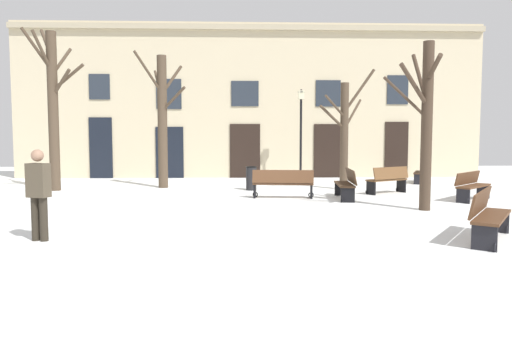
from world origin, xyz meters
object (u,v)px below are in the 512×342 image
tree_right_of_center (53,104)px  person_crossing_plaza (39,191)px  tree_foreground (162,119)px  streetlamp (301,125)px  bench_back_to_back_left (346,183)px  bench_by_litter_bin (422,172)px  bench_near_lamp (388,180)px  litter_bin (251,178)px  bench_far_corner (283,183)px  bench_facing_shops (472,185)px  bench_near_center_tree (488,214)px  tree_left_of_center (426,120)px  tree_center (345,132)px

tree_right_of_center → person_crossing_plaza: bearing=-70.5°
tree_foreground → streetlamp: tree_foreground is taller
streetlamp → bench_back_to_back_left: size_ratio=2.19×
tree_foreground → bench_back_to_back_left: 7.20m
streetlamp → bench_by_litter_bin: bearing=-11.7°
tree_foreground → bench_near_lamp: size_ratio=3.11×
bench_by_litter_bin → bench_near_lamp: bearing=-11.6°
streetlamp → litter_bin: streetlamp is taller
bench_far_corner → litter_bin: bearing=-61.0°
bench_facing_shops → bench_by_litter_bin: bearing=40.8°
streetlamp → bench_near_center_tree: streetlamp is taller
tree_foreground → bench_far_corner: (4.14, -3.12, -2.07)m
tree_left_of_center → bench_back_to_back_left: tree_left_of_center is taller
tree_left_of_center → litter_bin: 6.58m
tree_center → tree_right_of_center: tree_right_of_center is taller
bench_near_center_tree → bench_facing_shops: size_ratio=1.17×
tree_right_of_center → bench_back_to_back_left: tree_right_of_center is taller
tree_left_of_center → litter_bin: bearing=133.0°
tree_center → tree_foreground: size_ratio=0.87×
tree_left_of_center → streetlamp: size_ratio=1.10×
bench_near_lamp → bench_by_litter_bin: bench_near_lamp is taller
tree_right_of_center → streetlamp: (9.03, 3.16, -0.62)m
tree_right_of_center → bench_far_corner: bearing=-16.8°
tree_center → bench_near_lamp: size_ratio=2.72×
bench_near_center_tree → bench_by_litter_bin: bench_near_center_tree is taller
litter_bin → bench_by_litter_bin: bench_by_litter_bin is taller
tree_center → bench_facing_shops: tree_center is taller
bench_far_corner → streetlamp: bearing=-96.7°
tree_left_of_center → person_crossing_plaza: (-8.33, -3.21, -1.38)m
tree_center → tree_foreground: (-6.54, 0.81, 0.50)m
bench_near_center_tree → bench_far_corner: (-3.18, 5.88, -0.01)m
bench_near_lamp → streetlamp: bearing=-91.7°
bench_back_to_back_left → bench_by_litter_bin: bearing=143.8°
streetlamp → bench_near_lamp: bearing=-62.7°
streetlamp → bench_far_corner: 5.96m
tree_left_of_center → bench_by_litter_bin: tree_left_of_center is taller
tree_left_of_center → bench_near_center_tree: 3.92m
tree_foreground → bench_near_center_tree: (7.32, -9.00, -2.06)m
tree_center → tree_right_of_center: 10.21m
bench_near_lamp → bench_far_corner: (-3.58, -1.04, 0.00)m
bench_far_corner → bench_near_center_tree: bearing=124.8°
bench_near_lamp → litter_bin: bearing=-43.4°
bench_back_to_back_left → tree_center: bearing=174.2°
tree_foreground → bench_facing_shops: (9.68, -3.78, -2.10)m
bench_far_corner → person_crossing_plaza: person_crossing_plaza is taller
tree_foreground → tree_left_of_center: 9.35m
person_crossing_plaza → bench_near_lamp: bearing=55.3°
streetlamp → bench_facing_shops: bearing=-55.3°
bench_facing_shops → bench_far_corner: 5.58m
bench_far_corner → tree_left_of_center: bearing=150.8°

